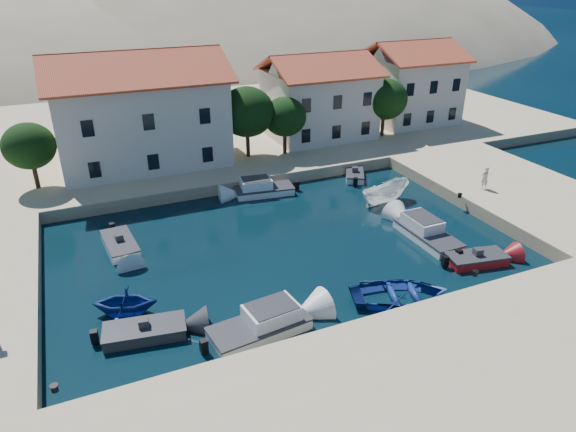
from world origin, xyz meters
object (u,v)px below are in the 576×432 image
object	(u,v)px
cabin_cruiser_south	(260,326)
pedestrian	(485,178)
building_left	(139,107)
building_mid	(319,95)
building_right	(411,81)
boat_east	(385,202)
cabin_cruiser_east	(428,233)
rowboat_south	(399,300)

from	to	relation	value
cabin_cruiser_south	pedestrian	world-z (taller)	pedestrian
building_left	building_mid	world-z (taller)	building_left
building_mid	pedestrian	world-z (taller)	building_mid
building_left	pedestrian	distance (m)	29.57
building_right	pedestrian	bearing A→B (deg)	-108.31
boat_east	building_mid	bearing A→B (deg)	-17.54
boat_east	pedestrian	xyz separation A→B (m)	(7.41, -2.69, 1.92)
building_right	pedestrian	world-z (taller)	building_right
cabin_cruiser_east	boat_east	world-z (taller)	cabin_cruiser_east
building_mid	pedestrian	size ratio (longest dim) A/B	5.72
building_left	cabin_cruiser_east	xyz separation A→B (m)	(15.44, -21.09, -5.46)
building_left	boat_east	world-z (taller)	building_left
building_right	pedestrian	distance (m)	20.69
rowboat_south	pedestrian	bearing A→B (deg)	-39.52
building_right	cabin_cruiser_east	size ratio (longest dim) A/B	1.77
building_mid	rowboat_south	distance (m)	29.11
cabin_cruiser_south	boat_east	distance (m)	18.66
building_mid	boat_east	size ratio (longest dim) A/B	2.27
cabin_cruiser_south	boat_east	xyz separation A→B (m)	(14.90, 11.23, -0.48)
cabin_cruiser_east	boat_east	bearing A→B (deg)	-6.96
rowboat_south	cabin_cruiser_south	bearing A→B (deg)	104.72
building_right	building_left	bearing A→B (deg)	-176.19
pedestrian	cabin_cruiser_east	bearing A→B (deg)	25.87
rowboat_south	cabin_cruiser_east	distance (m)	7.94
cabin_cruiser_south	rowboat_south	distance (m)	8.25
rowboat_south	cabin_cruiser_east	world-z (taller)	cabin_cruiser_east
building_right	boat_east	xyz separation A→B (m)	(-13.81, -16.66, -5.47)
building_left	building_mid	xyz separation A→B (m)	(18.00, 1.00, -0.71)
cabin_cruiser_east	boat_east	size ratio (longest dim) A/B	1.15
cabin_cruiser_south	cabin_cruiser_east	size ratio (longest dim) A/B	1.02
pedestrian	rowboat_south	bearing A→B (deg)	33.84
building_left	building_right	xyz separation A→B (m)	(30.00, 2.00, -0.46)
cabin_cruiser_south	rowboat_south	xyz separation A→B (m)	(8.22, -0.46, -0.48)
pedestrian	cabin_cruiser_south	bearing A→B (deg)	22.21
building_left	cabin_cruiser_east	world-z (taller)	building_left
rowboat_south	boat_east	bearing A→B (deg)	-11.82
cabin_cruiser_east	pedestrian	size ratio (longest dim) A/B	2.90
pedestrian	building_right	bearing A→B (deg)	-107.04
building_left	pedestrian	xyz separation A→B (m)	(23.60, -17.36, -4.02)
cabin_cruiser_east	building_mid	bearing A→B (deg)	-6.97
boat_east	building_left	bearing A→B (deg)	36.89
building_right	cabin_cruiser_south	xyz separation A→B (m)	(-28.71, -27.89, -5.00)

